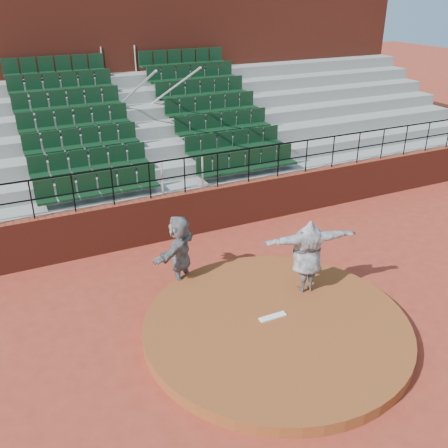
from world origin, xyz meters
The scene contains 9 objects.
ground centered at (0.00, 0.00, 0.00)m, with size 90.00×90.00×0.00m, color #993322.
pitchers_mound centered at (0.00, 0.00, 0.12)m, with size 5.50×5.50×0.25m, color brown.
pitching_rubber centered at (0.00, 0.15, 0.27)m, with size 0.60×0.15×0.03m, color white.
boundary_wall centered at (0.00, 5.00, 0.65)m, with size 24.00×0.30×1.30m, color maroon.
wall_railing centered at (0.00, 5.00, 2.03)m, with size 24.04×0.05×1.03m.
seating_deck centered at (0.00, 8.65, 1.44)m, with size 24.00×5.97×4.63m.
press_box_facade centered at (0.00, 12.60, 3.55)m, with size 24.00×3.00×7.10m, color maroon.
pitcher centered at (1.21, 0.76, 1.12)m, with size 2.13×0.58×1.74m, color black.
fielder centered at (-1.12, 2.56, 0.90)m, with size 1.67×0.53×1.80m, color black.
Camera 1 is at (-4.61, -7.11, 6.51)m, focal length 40.00 mm.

